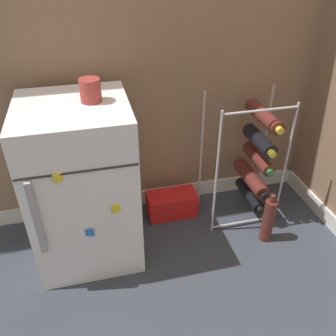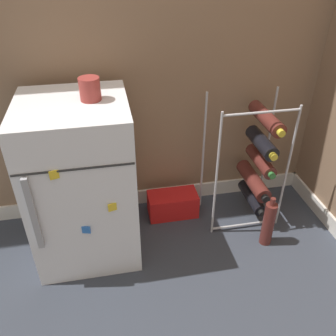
# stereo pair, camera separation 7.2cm
# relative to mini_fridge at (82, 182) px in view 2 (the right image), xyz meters

# --- Properties ---
(ground_plane) EXTENTS (14.00, 14.00, 0.00)m
(ground_plane) POSITION_rel_mini_fridge_xyz_m (0.42, -0.25, -0.39)
(ground_plane) COLOR #333842
(mini_fridge) EXTENTS (0.47, 0.49, 0.79)m
(mini_fridge) POSITION_rel_mini_fridge_xyz_m (0.00, 0.00, 0.00)
(mini_fridge) COLOR white
(mini_fridge) RESTS_ON ground_plane
(wine_rack) EXTENTS (0.39, 0.33, 0.71)m
(wine_rack) POSITION_rel_mini_fridge_xyz_m (0.91, 0.08, -0.04)
(wine_rack) COLOR #B2B2B7
(wine_rack) RESTS_ON ground_plane
(soda_box) EXTENTS (0.28, 0.14, 0.14)m
(soda_box) POSITION_rel_mini_fridge_xyz_m (0.46, 0.15, -0.33)
(soda_box) COLOR red
(soda_box) RESTS_ON ground_plane
(fridge_top_cup) EXTENTS (0.09, 0.09, 0.09)m
(fridge_top_cup) POSITION_rel_mini_fridge_xyz_m (0.09, 0.01, 0.44)
(fridge_top_cup) COLOR maroon
(fridge_top_cup) RESTS_ON mini_fridge
(loose_bottle_floor) EXTENTS (0.06, 0.06, 0.29)m
(loose_bottle_floor) POSITION_rel_mini_fridge_xyz_m (0.89, -0.17, -0.26)
(loose_bottle_floor) COLOR #56231E
(loose_bottle_floor) RESTS_ON ground_plane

